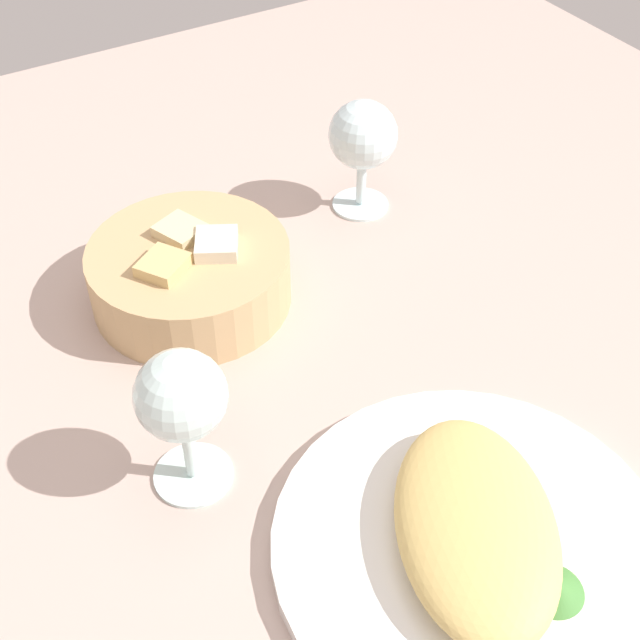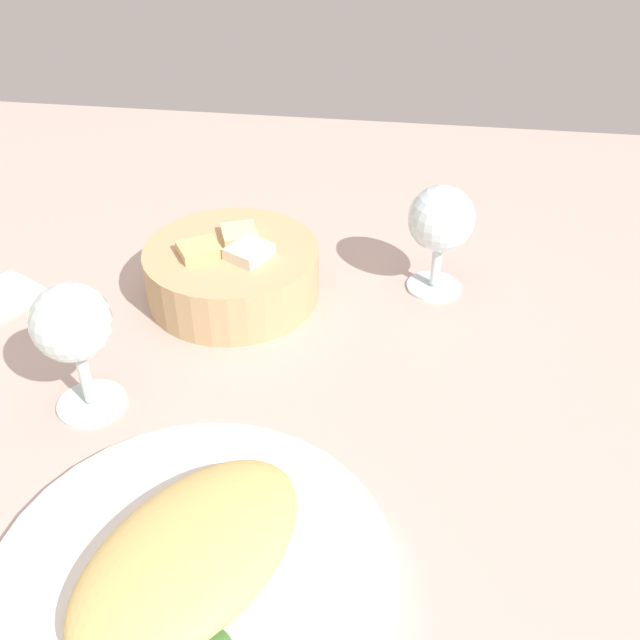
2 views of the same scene
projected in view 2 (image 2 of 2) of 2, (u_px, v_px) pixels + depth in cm
name	position (u px, v px, depth cm)	size (l,w,h in cm)	color
ground_plane	(211.00, 425.00, 62.56)	(140.00, 140.00, 2.00)	#BCA297
plate	(194.00, 576.00, 48.63)	(27.86, 27.86, 1.40)	white
omelette	(190.00, 554.00, 47.13)	(18.32, 10.93, 3.64)	#DAB767
bread_basket	(232.00, 271.00, 74.96)	(18.04, 18.04, 6.96)	tan
wine_glass_near	(441.00, 223.00, 73.18)	(6.85, 6.85, 11.87)	silver
wine_glass_far	(75.00, 327.00, 58.45)	(6.56, 6.56, 12.34)	silver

